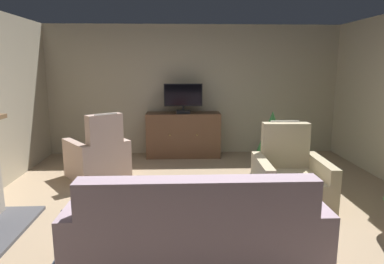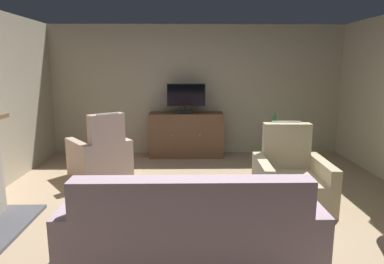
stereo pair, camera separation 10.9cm
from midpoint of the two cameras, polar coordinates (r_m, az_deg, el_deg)
name	(u,v)px [view 2 (the right image)]	position (r m, az deg, el deg)	size (l,w,h in m)	color
ground_plane	(204,216)	(4.36, 2.79, -13.73)	(6.45, 6.74, 0.04)	tan
wall_back	(197,90)	(7.09, 1.24, 6.90)	(6.45, 0.10, 2.59)	#B2A88E
rug_central	(177,232)	(3.93, -1.69, -16.21)	(2.33, 2.12, 0.01)	slate
tv_cabinet	(186,136)	(6.86, -0.49, -0.63)	(1.45, 0.49, 0.88)	#402A1C
television	(186,98)	(6.69, -0.50, 5.71)	(0.74, 0.20, 0.57)	black
coffee_table	(174,187)	(4.15, -2.18, -9.07)	(1.08, 0.66, 0.42)	brown
tv_remote	(189,180)	(4.22, 0.31, -7.93)	(0.17, 0.05, 0.02)	black
sofa_floral	(191,238)	(3.14, 0.87, -17.06)	(2.14, 0.90, 0.96)	#AD93A3
armchair_in_far_corner	(101,157)	(5.78, -14.33, -4.04)	(1.15, 1.16, 1.09)	#BC9E8E
armchair_angled_to_table	(291,181)	(4.75, 16.60, -7.68)	(0.92, 0.94, 1.05)	tan
potted_plant_on_hearth_side	(274,139)	(5.91, 13.90, -1.21)	(0.55, 0.55, 1.06)	beige
cat	(98,209)	(4.36, -14.58, -12.16)	(0.73, 0.22, 0.23)	#2D2D33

